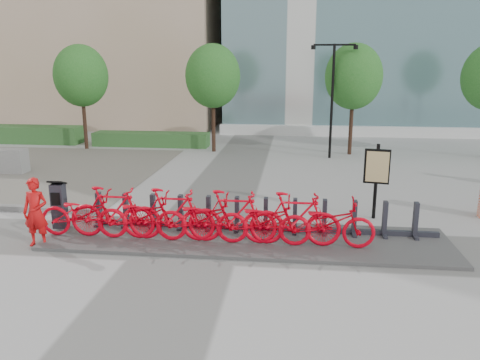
# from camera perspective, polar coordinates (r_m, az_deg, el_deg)

# --- Properties ---
(ground) EXTENTS (120.00, 120.00, 0.00)m
(ground) POSITION_cam_1_polar(r_m,az_deg,el_deg) (11.27, -5.99, -7.62)
(ground) COLOR #9E9E9D
(hedge_b) EXTENTS (6.00, 1.20, 0.70)m
(hedge_b) POSITION_cam_1_polar(r_m,az_deg,el_deg) (24.84, -10.75, 4.91)
(hedge_b) COLOR #20411C
(hedge_b) RESTS_ON ground
(tree_0) EXTENTS (2.60, 2.60, 5.10)m
(tree_0) POSITION_cam_1_polar(r_m,az_deg,el_deg) (24.52, -18.81, 11.92)
(tree_0) COLOR #322117
(tree_0) RESTS_ON ground
(tree_1) EXTENTS (2.60, 2.60, 5.10)m
(tree_1) POSITION_cam_1_polar(r_m,az_deg,el_deg) (22.56, -3.32, 12.51)
(tree_1) COLOR #322117
(tree_1) RESTS_ON ground
(tree_2) EXTENTS (2.60, 2.60, 5.10)m
(tree_2) POSITION_cam_1_polar(r_m,az_deg,el_deg) (22.39, 13.69, 12.14)
(tree_2) COLOR #322117
(tree_2) RESTS_ON ground
(streetlamp) EXTENTS (2.00, 0.20, 5.00)m
(streetlamp) POSITION_cam_1_polar(r_m,az_deg,el_deg) (21.31, 11.22, 10.97)
(streetlamp) COLOR black
(streetlamp) RESTS_ON ground
(dock_pad) EXTENTS (9.60, 2.40, 0.08)m
(dock_pad) POSITION_cam_1_polar(r_m,az_deg,el_deg) (11.33, 0.82, -7.20)
(dock_pad) COLOR #474747
(dock_pad) RESTS_ON ground
(dock_rail_posts) EXTENTS (8.02, 0.50, 0.85)m
(dock_rail_posts) POSITION_cam_1_polar(r_m,az_deg,el_deg) (11.62, 1.36, -4.23)
(dock_rail_posts) COLOR #262730
(dock_rail_posts) RESTS_ON dock_pad
(bike_0) EXTENTS (2.15, 0.75, 1.13)m
(bike_0) POSITION_cam_1_polar(r_m,az_deg,el_deg) (11.83, -18.54, -3.92)
(bike_0) COLOR red
(bike_0) RESTS_ON dock_pad
(bike_1) EXTENTS (2.08, 0.59, 1.25)m
(bike_1) POSITION_cam_1_polar(r_m,az_deg,el_deg) (11.53, -15.31, -3.83)
(bike_1) COLOR red
(bike_1) RESTS_ON dock_pad
(bike_2) EXTENTS (2.15, 0.75, 1.13)m
(bike_2) POSITION_cam_1_polar(r_m,az_deg,el_deg) (11.31, -11.89, -4.31)
(bike_2) COLOR red
(bike_2) RESTS_ON dock_pad
(bike_3) EXTENTS (2.08, 0.59, 1.25)m
(bike_3) POSITION_cam_1_polar(r_m,az_deg,el_deg) (11.09, -8.37, -4.19)
(bike_3) COLOR red
(bike_3) RESTS_ON dock_pad
(bike_4) EXTENTS (2.15, 0.75, 1.13)m
(bike_4) POSITION_cam_1_polar(r_m,az_deg,el_deg) (10.95, -4.70, -4.66)
(bike_4) COLOR red
(bike_4) RESTS_ON dock_pad
(bike_5) EXTENTS (2.08, 0.59, 1.25)m
(bike_5) POSITION_cam_1_polar(r_m,az_deg,el_deg) (10.81, -0.95, -4.50)
(bike_5) COLOR red
(bike_5) RESTS_ON dock_pad
(bike_6) EXTENTS (2.15, 0.75, 1.13)m
(bike_6) POSITION_cam_1_polar(r_m,az_deg,el_deg) (10.77, 2.87, -4.95)
(bike_6) COLOR red
(bike_6) RESTS_ON dock_pad
(bike_7) EXTENTS (2.08, 0.59, 1.25)m
(bike_7) POSITION_cam_1_polar(r_m,az_deg,el_deg) (10.73, 6.73, -4.75)
(bike_7) COLOR red
(bike_7) RESTS_ON dock_pad
(bike_8) EXTENTS (2.15, 0.75, 1.13)m
(bike_8) POSITION_cam_1_polar(r_m,az_deg,el_deg) (10.78, 10.56, -5.16)
(bike_8) COLOR red
(bike_8) RESTS_ON dock_pad
(kiosk) EXTENTS (0.39, 0.33, 1.26)m
(kiosk) POSITION_cam_1_polar(r_m,az_deg,el_deg) (12.66, -21.20, -2.83)
(kiosk) COLOR #262730
(kiosk) RESTS_ON dock_pad
(worker_red) EXTENTS (0.59, 0.39, 1.62)m
(worker_red) POSITION_cam_1_polar(r_m,az_deg,el_deg) (11.77, -23.65, -3.63)
(worker_red) COLOR red
(worker_red) RESTS_ON ground
(map_sign) EXTENTS (0.68, 0.23, 2.07)m
(map_sign) POSITION_cam_1_polar(r_m,az_deg,el_deg) (13.10, 16.34, 1.21)
(map_sign) COLOR black
(map_sign) RESTS_ON ground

